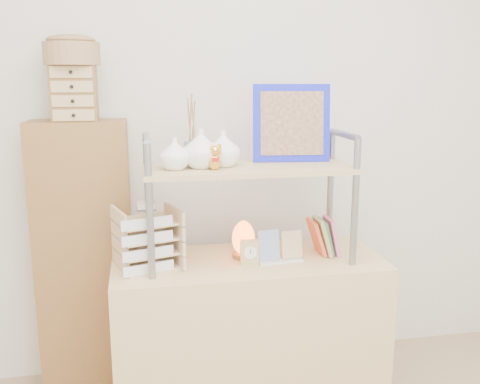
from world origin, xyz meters
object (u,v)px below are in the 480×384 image
at_px(desk, 248,337).
at_px(salt_lamp, 243,239).
at_px(cabinet, 85,259).
at_px(letter_tray, 148,242).

relative_size(desk, salt_lamp, 6.97).
xyz_separation_m(cabinet, letter_tray, (0.30, -0.38, 0.19)).
xyz_separation_m(desk, cabinet, (-0.74, 0.37, 0.30)).
bearing_deg(cabinet, desk, -25.30).
bearing_deg(salt_lamp, desk, -57.73).
bearing_deg(salt_lamp, cabinet, 154.74).
bearing_deg(desk, salt_lamp, 122.27).
distance_m(letter_tray, salt_lamp, 0.43).
relative_size(cabinet, letter_tray, 4.71).
distance_m(desk, letter_tray, 0.66).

